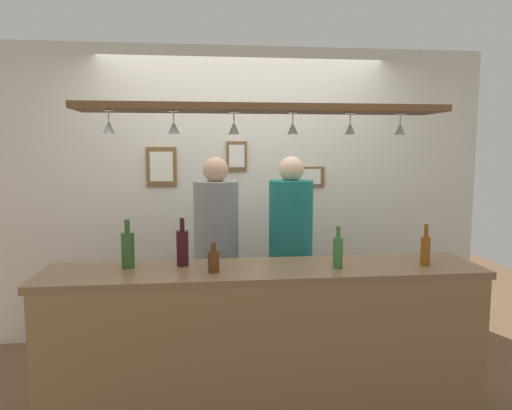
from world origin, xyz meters
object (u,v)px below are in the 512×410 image
(picture_frame_crest, at_px, (237,156))
(person_middle_grey_shirt, at_px, (216,243))
(bottle_wine_dark_red, at_px, (182,247))
(bottle_beer_brown_stubby, at_px, (214,261))
(picture_frame_caricature, at_px, (161,167))
(picture_frame_lower_pair, at_px, (308,177))
(bottle_beer_amber_tall, at_px, (425,249))
(person_right_teal_shirt, at_px, (291,241))
(bottle_beer_green_import, at_px, (338,252))
(bottle_champagne_green, at_px, (128,249))

(picture_frame_crest, bearing_deg, person_middle_grey_shirt, -108.01)
(bottle_wine_dark_red, height_order, bottle_beer_brown_stubby, bottle_wine_dark_red)
(picture_frame_caricature, relative_size, picture_frame_lower_pair, 1.13)
(picture_frame_caricature, bearing_deg, bottle_beer_amber_tall, -40.14)
(bottle_wine_dark_red, distance_m, picture_frame_crest, 1.47)
(person_right_teal_shirt, bearing_deg, picture_frame_caricature, 148.16)
(picture_frame_caricature, distance_m, picture_frame_crest, 0.66)
(person_right_teal_shirt, xyz_separation_m, bottle_wine_dark_red, (-0.81, -0.65, 0.11))
(bottle_wine_dark_red, xyz_separation_m, picture_frame_lower_pair, (1.09, 1.29, 0.35))
(person_middle_grey_shirt, relative_size, person_right_teal_shirt, 1.00)
(bottle_beer_brown_stubby, height_order, picture_frame_crest, picture_frame_crest)
(person_right_teal_shirt, bearing_deg, picture_frame_crest, 120.10)
(bottle_beer_green_import, bearing_deg, picture_frame_lower_pair, 84.41)
(person_right_teal_shirt, xyz_separation_m, bottle_beer_amber_tall, (0.70, -0.82, 0.09))
(person_right_teal_shirt, relative_size, bottle_wine_dark_red, 5.51)
(bottle_beer_green_import, bearing_deg, picture_frame_crest, 108.93)
(bottle_champagne_green, bearing_deg, picture_frame_caricature, 85.15)
(bottle_champagne_green, distance_m, picture_frame_crest, 1.62)
(bottle_beer_amber_tall, bearing_deg, picture_frame_crest, 126.29)
(person_right_teal_shirt, xyz_separation_m, picture_frame_crest, (-0.37, 0.64, 0.65))
(person_middle_grey_shirt, distance_m, bottle_champagne_green, 0.89)
(bottle_beer_green_import, distance_m, bottle_beer_brown_stubby, 0.76)
(picture_frame_caricature, relative_size, picture_frame_crest, 1.31)
(bottle_wine_dark_red, distance_m, bottle_beer_green_import, 0.96)
(picture_frame_lower_pair, bearing_deg, picture_frame_crest, 180.00)
(bottle_champagne_green, height_order, bottle_beer_green_import, bottle_champagne_green)
(person_right_teal_shirt, height_order, picture_frame_crest, picture_frame_crest)
(bottle_champagne_green, bearing_deg, picture_frame_crest, 59.61)
(bottle_champagne_green, height_order, picture_frame_lower_pair, picture_frame_lower_pair)
(person_middle_grey_shirt, distance_m, bottle_beer_green_import, 1.10)
(bottle_wine_dark_red, height_order, picture_frame_lower_pair, picture_frame_lower_pair)
(bottle_beer_green_import, bearing_deg, picture_frame_caricature, 128.34)
(bottle_wine_dark_red, relative_size, bottle_beer_brown_stubby, 1.67)
(bottle_wine_dark_red, height_order, picture_frame_crest, picture_frame_crest)
(person_middle_grey_shirt, xyz_separation_m, bottle_beer_brown_stubby, (-0.04, -0.84, 0.06))
(person_middle_grey_shirt, xyz_separation_m, person_right_teal_shirt, (0.58, -0.00, 0.00))
(bottle_beer_brown_stubby, relative_size, picture_frame_lower_pair, 0.60)
(person_middle_grey_shirt, bearing_deg, bottle_beer_amber_tall, -32.67)
(person_middle_grey_shirt, distance_m, picture_frame_crest, 0.93)
(picture_frame_caricature, bearing_deg, person_right_teal_shirt, -31.84)
(bottle_beer_amber_tall, xyz_separation_m, bottle_champagne_green, (-1.84, 0.15, 0.02))
(picture_frame_caricature, bearing_deg, bottle_beer_green_import, -51.66)
(bottle_wine_dark_red, relative_size, picture_frame_crest, 1.15)
(picture_frame_caricature, bearing_deg, picture_frame_crest, 0.00)
(person_middle_grey_shirt, xyz_separation_m, picture_frame_caricature, (-0.45, 0.64, 0.56))
(person_right_teal_shirt, xyz_separation_m, bottle_beer_green_import, (0.13, -0.83, 0.09))
(bottle_beer_green_import, bearing_deg, bottle_champagne_green, 172.96)
(bottle_beer_amber_tall, height_order, picture_frame_caricature, picture_frame_caricature)
(picture_frame_lower_pair, distance_m, picture_frame_crest, 0.67)
(picture_frame_caricature, xyz_separation_m, picture_frame_lower_pair, (1.31, 0.00, -0.10))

